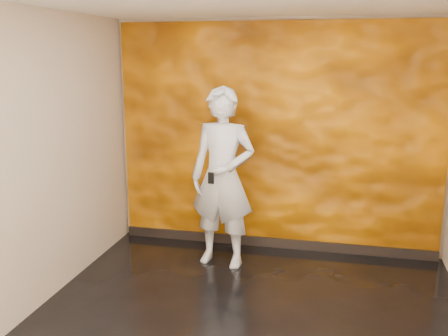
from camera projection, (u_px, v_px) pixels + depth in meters
room at (247, 174)px, 4.16m from camera, size 4.02×4.02×2.81m
feature_wall at (276, 139)px, 6.02m from camera, size 3.90×0.06×2.75m
baseboard at (274, 242)px, 6.28m from camera, size 3.90×0.04×0.12m
man at (223, 178)px, 5.60m from camera, size 0.80×0.58×2.04m
phone at (211, 178)px, 5.33m from camera, size 0.07×0.02×0.12m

